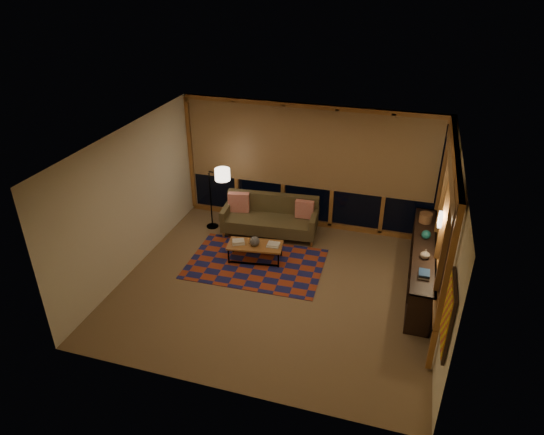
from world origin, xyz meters
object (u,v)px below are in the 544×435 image
(bookshelf, at_px, (422,264))
(sofa, at_px, (270,217))
(coffee_table, at_px, (255,252))
(floor_lamp, at_px, (211,197))

(bookshelf, bearing_deg, sofa, 164.52)
(sofa, bearing_deg, bookshelf, -20.43)
(sofa, relative_size, coffee_table, 1.86)
(coffee_table, distance_m, bookshelf, 3.12)
(coffee_table, xyz_separation_m, bookshelf, (3.11, 0.18, 0.20))
(sofa, xyz_separation_m, coffee_table, (0.02, -1.05, -0.23))
(coffee_table, bearing_deg, sofa, 82.62)
(coffee_table, height_order, bookshelf, bookshelf)
(bookshelf, bearing_deg, coffee_table, -176.70)
(sofa, height_order, floor_lamp, floor_lamp)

